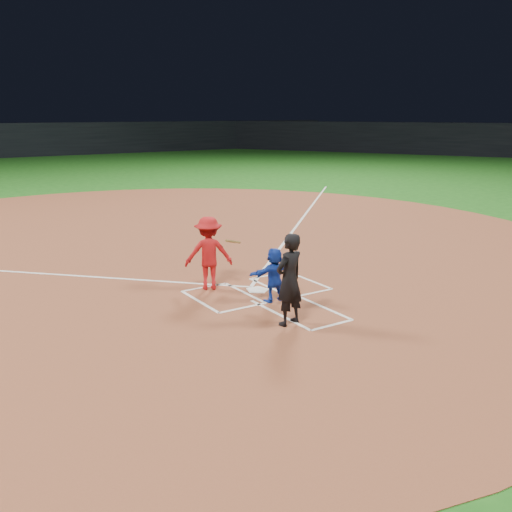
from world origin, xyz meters
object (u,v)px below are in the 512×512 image
batter_at_plate (209,253)px  umpire (289,280)px  home_plate (257,290)px  catcher (274,275)px

batter_at_plate → umpire: bearing=-85.9°
home_plate → catcher: catcher is taller
catcher → batter_at_plate: (-0.80, 1.65, 0.27)m
catcher → home_plate: bearing=-95.7°
home_plate → batter_at_plate: bearing=-39.9°
catcher → umpire: size_ratio=0.66×
batter_at_plate → catcher: bearing=-64.3°
umpire → home_plate: bearing=-120.0°
home_plate → umpire: 2.54m
catcher → umpire: (-0.58, -1.37, 0.32)m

